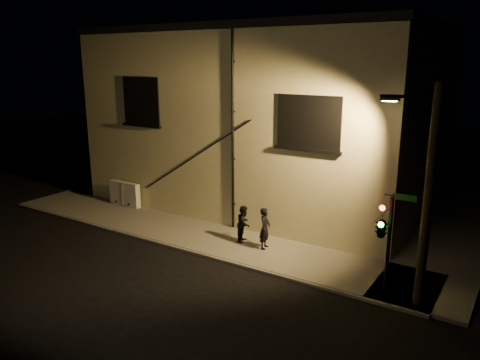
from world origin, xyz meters
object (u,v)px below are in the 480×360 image
Objects in this scene: utility_cabinet at (125,194)px; streetlamp_pole at (425,192)px; pedestrian_a at (265,228)px; traffic_signal at (382,227)px; pedestrian_b at (244,224)px.

streetlamp_pole is at bearing -8.41° from utility_cabinet.
pedestrian_a is at bearing -6.69° from utility_cabinet.
streetlamp_pole reaches higher than utility_cabinet.
traffic_signal is 1.67m from streetlamp_pole.
pedestrian_b is at bearing 70.33° from pedestrian_a.
streetlamp_pole is (6.99, -1.32, 2.73)m from pedestrian_b.
traffic_signal reaches higher than pedestrian_a.
pedestrian_b is at bearing 166.04° from traffic_signal.
pedestrian_a is 1.09m from pedestrian_b.
streetlamp_pole is (5.91, -1.14, 2.65)m from pedestrian_a.
pedestrian_b is 6.25m from traffic_signal.
streetlamp_pole reaches higher than pedestrian_a.
streetlamp_pole is (14.62, -2.16, 2.86)m from utility_cabinet.
traffic_signal is at bearing -114.97° from pedestrian_a.
pedestrian_b is (7.63, -0.84, 0.14)m from utility_cabinet.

